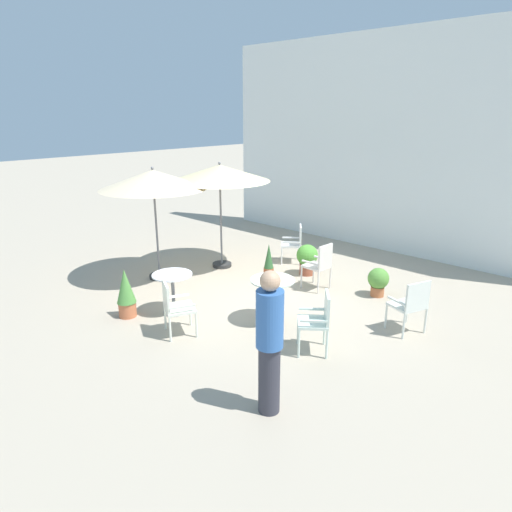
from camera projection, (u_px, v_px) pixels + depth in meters
name	position (u px, v px, depth m)	size (l,w,h in m)	color
ground_plane	(262.00, 295.00, 8.87)	(60.00, 60.00, 0.00)	tan
villa_facade	(383.00, 145.00, 11.21)	(9.47, 0.30, 5.29)	white
patio_umbrella_0	(220.00, 174.00, 9.82)	(2.22, 2.22, 2.40)	#2D2D2D
patio_umbrella_1	(153.00, 180.00, 9.11)	(2.18, 2.18, 2.39)	#2D2D2D
cafe_table_0	(272.00, 292.00, 7.56)	(0.75, 0.75, 0.78)	silver
cafe_table_1	(173.00, 286.00, 7.92)	(0.70, 0.70, 0.74)	white
patio_chair_0	(320.00, 263.00, 8.97)	(0.48, 0.45, 0.96)	silver
patio_chair_1	(295.00, 242.00, 10.63)	(0.65, 0.65, 0.90)	white
patio_chair_2	(411.00, 303.00, 7.19)	(0.60, 0.63, 0.92)	silver
patio_chair_3	(174.00, 304.00, 7.15)	(0.64, 0.63, 0.90)	white
patio_chair_4	(318.00, 318.00, 6.62)	(0.63, 0.63, 0.94)	silver
potted_plant_0	(126.00, 293.00, 7.80)	(0.33, 0.33, 0.88)	#C66A43
potted_plant_1	(307.00, 258.00, 9.86)	(0.47, 0.47, 0.68)	#984D35
potted_plant_2	(378.00, 280.00, 8.72)	(0.41, 0.41, 0.57)	#B5653C
potted_plant_3	(269.00, 261.00, 9.69)	(0.22, 0.22, 0.76)	#9D4A29
standing_person	(270.00, 341.00, 5.16)	(0.34, 0.34, 1.80)	#33333D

